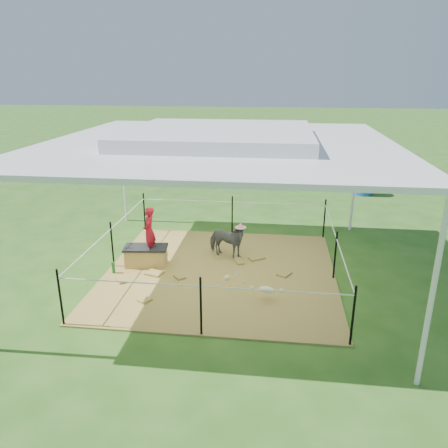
# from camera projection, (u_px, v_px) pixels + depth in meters

# --- Properties ---
(ground) EXTENTS (90.00, 90.00, 0.00)m
(ground) POSITION_uv_depth(u_px,v_px,m) (220.00, 273.00, 8.89)
(ground) COLOR #2D5919
(ground) RESTS_ON ground
(hay_patch) EXTENTS (4.60, 4.60, 0.03)m
(hay_patch) POSITION_uv_depth(u_px,v_px,m) (220.00, 272.00, 8.89)
(hay_patch) COLOR brown
(hay_patch) RESTS_ON ground
(canopy_tent) EXTENTS (6.30, 6.30, 2.90)m
(canopy_tent) POSITION_uv_depth(u_px,v_px,m) (220.00, 140.00, 8.01)
(canopy_tent) COLOR silver
(canopy_tent) RESTS_ON ground
(rope_fence) EXTENTS (4.54, 4.54, 1.00)m
(rope_fence) POSITION_uv_depth(u_px,v_px,m) (220.00, 244.00, 8.68)
(rope_fence) COLOR black
(rope_fence) RESTS_ON ground
(straw_bale) EXTENTS (0.87, 0.51, 0.37)m
(straw_bale) POSITION_uv_depth(u_px,v_px,m) (146.00, 257.00, 9.13)
(straw_bale) COLOR #B58F42
(straw_bale) RESTS_ON hay_patch
(dark_cloth) EXTENTS (0.93, 0.56, 0.05)m
(dark_cloth) POSITION_uv_depth(u_px,v_px,m) (146.00, 248.00, 9.06)
(dark_cloth) COLOR black
(dark_cloth) RESTS_ON straw_bale
(woman) EXTENTS (0.28, 0.39, 1.00)m
(woman) POSITION_uv_depth(u_px,v_px,m) (149.00, 226.00, 8.89)
(woman) COLOR red
(woman) RESTS_ON straw_bale
(green_bottle) EXTENTS (0.07, 0.07, 0.23)m
(green_bottle) POSITION_uv_depth(u_px,v_px,m) (113.00, 268.00, 8.79)
(green_bottle) COLOR #166526
(green_bottle) RESTS_ON hay_patch
(pony) EXTENTS (0.99, 0.70, 0.77)m
(pony) POSITION_uv_depth(u_px,v_px,m) (226.00, 241.00, 9.45)
(pony) COLOR #48484D
(pony) RESTS_ON hay_patch
(pink_hat) EXTENTS (0.24, 0.24, 0.11)m
(pink_hat) POSITION_uv_depth(u_px,v_px,m) (226.00, 222.00, 9.31)
(pink_hat) COLOR pink
(pink_hat) RESTS_ON pony
(foal) EXTENTS (0.93, 0.68, 0.47)m
(foal) POSITION_uv_depth(u_px,v_px,m) (267.00, 288.00, 7.70)
(foal) COLOR beige
(foal) RESTS_ON hay_patch
(trash_barrel) EXTENTS (0.79, 0.79, 0.93)m
(trash_barrel) POSITION_uv_depth(u_px,v_px,m) (364.00, 181.00, 14.46)
(trash_barrel) COLOR #184EB4
(trash_barrel) RESTS_ON ground
(picnic_table_near) EXTENTS (2.02, 1.67, 0.73)m
(picnic_table_near) POSITION_uv_depth(u_px,v_px,m) (308.00, 172.00, 16.27)
(picnic_table_near) COLOR #53331C
(picnic_table_near) RESTS_ON ground
(picnic_table_far) EXTENTS (2.38, 2.09, 0.83)m
(picnic_table_far) POSITION_uv_depth(u_px,v_px,m) (376.00, 168.00, 16.65)
(picnic_table_far) COLOR #54371D
(picnic_table_far) RESTS_ON ground
(distant_person) EXTENTS (0.67, 0.58, 1.18)m
(distant_person) POSITION_uv_depth(u_px,v_px,m) (312.00, 166.00, 16.05)
(distant_person) COLOR #3683CC
(distant_person) RESTS_ON ground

